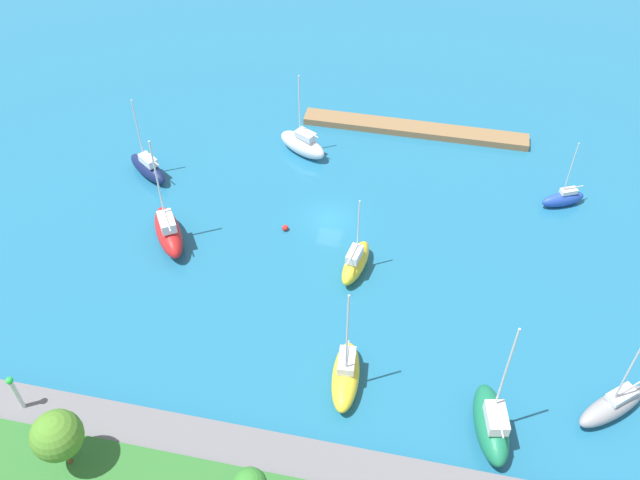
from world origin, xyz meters
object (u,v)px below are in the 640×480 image
object	(u,v)px
sailboat_green_far_south	(491,424)
sailboat_navy_by_breakwater	(148,168)
sailboat_yellow_off_beacon	(346,375)
pier_dock	(414,129)
harbor_beacon	(15,391)
sailboat_gray_west_end	(613,405)
park_tree_center	(57,436)
sailboat_blue_lone_south	(563,199)
mooring_buoy_red	(285,228)
sailboat_red_east_end	(168,231)
sailboat_yellow_near_pier	(355,262)
sailboat_white_far_north	(303,144)

from	to	relation	value
sailboat_green_far_south	sailboat_navy_by_breakwater	bearing A→B (deg)	45.18
sailboat_green_far_south	sailboat_yellow_off_beacon	size ratio (longest dim) A/B	1.10
pier_dock	harbor_beacon	size ratio (longest dim) A/B	6.94
sailboat_gray_west_end	sailboat_green_far_south	world-z (taller)	sailboat_green_far_south
harbor_beacon	park_tree_center	distance (m)	7.08
sailboat_blue_lone_south	mooring_buoy_red	xyz separation A→B (m)	(26.88, 9.52, -0.56)
park_tree_center	mooring_buoy_red	size ratio (longest dim) A/B	8.86
sailboat_gray_west_end	mooring_buoy_red	bearing A→B (deg)	-67.79
sailboat_green_far_south	pier_dock	bearing A→B (deg)	2.60
sailboat_gray_west_end	sailboat_green_far_south	xyz separation A→B (m)	(9.10, 3.80, 0.43)
park_tree_center	mooring_buoy_red	distance (m)	29.55
pier_dock	sailboat_red_east_end	size ratio (longest dim) A/B	2.19
harbor_beacon	sailboat_yellow_off_beacon	bearing A→B (deg)	-161.64
park_tree_center	sailboat_blue_lone_south	bearing A→B (deg)	-133.63
sailboat_red_east_end	sailboat_green_far_south	bearing A→B (deg)	-148.14
park_tree_center	sailboat_yellow_off_beacon	xyz separation A→B (m)	(-17.78, -11.46, -3.85)
sailboat_navy_by_breakwater	mooring_buoy_red	distance (m)	17.20
pier_dock	mooring_buoy_red	world-z (taller)	pier_dock
sailboat_yellow_off_beacon	mooring_buoy_red	bearing A→B (deg)	-155.85
sailboat_yellow_near_pier	sailboat_red_east_end	xyz separation A→B (m)	(18.17, -0.08, 0.27)
pier_dock	park_tree_center	bearing A→B (deg)	67.61
park_tree_center	sailboat_white_far_north	xyz separation A→B (m)	(-7.64, -40.32, -3.69)
sailboat_blue_lone_south	sailboat_yellow_off_beacon	world-z (taller)	sailboat_yellow_off_beacon
sailboat_blue_lone_south	harbor_beacon	bearing A→B (deg)	13.28
sailboat_white_far_north	mooring_buoy_red	bearing A→B (deg)	123.16
sailboat_white_far_north	sailboat_navy_by_breakwater	bearing A→B (deg)	53.57
sailboat_yellow_off_beacon	sailboat_green_far_south	bearing A→B (deg)	74.21
park_tree_center	sailboat_green_far_south	bearing A→B (deg)	-162.40
pier_dock	sailboat_green_far_south	size ratio (longest dim) A/B	2.12
pier_dock	sailboat_navy_by_breakwater	size ratio (longest dim) A/B	2.76
sailboat_navy_by_breakwater	sailboat_red_east_end	bearing A→B (deg)	157.75
sailboat_yellow_near_pier	sailboat_green_far_south	distance (m)	19.30
sailboat_gray_west_end	mooring_buoy_red	xyz separation A→B (m)	(29.52, -14.80, -0.73)
harbor_beacon	sailboat_navy_by_breakwater	world-z (taller)	sailboat_navy_by_breakwater
mooring_buoy_red	sailboat_yellow_near_pier	bearing A→B (deg)	152.14
sailboat_navy_by_breakwater	sailboat_yellow_near_pier	bearing A→B (deg)	-166.01
harbor_beacon	sailboat_red_east_end	size ratio (longest dim) A/B	0.32
pier_dock	park_tree_center	size ratio (longest dim) A/B	4.77
sailboat_blue_lone_south	mooring_buoy_red	size ratio (longest dim) A/B	12.85
pier_dock	sailboat_yellow_off_beacon	world-z (taller)	sailboat_yellow_off_beacon
sailboat_yellow_near_pier	mooring_buoy_red	distance (m)	8.77
sailboat_yellow_near_pier	sailboat_blue_lone_south	size ratio (longest dim) A/B	1.07
sailboat_green_far_south	sailboat_yellow_off_beacon	bearing A→B (deg)	67.08
sailboat_red_east_end	sailboat_navy_by_breakwater	size ratio (longest dim) A/B	1.26
sailboat_yellow_near_pier	sailboat_red_east_end	distance (m)	18.17
sailboat_white_far_north	sailboat_gray_west_end	size ratio (longest dim) A/B	0.92
sailboat_red_east_end	sailboat_yellow_off_beacon	size ratio (longest dim) A/B	1.06
park_tree_center	sailboat_yellow_off_beacon	distance (m)	21.50
sailboat_white_far_north	sailboat_yellow_off_beacon	size ratio (longest dim) A/B	0.88
sailboat_yellow_near_pier	sailboat_gray_west_end	xyz separation A→B (m)	(-21.81, 10.72, -0.20)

